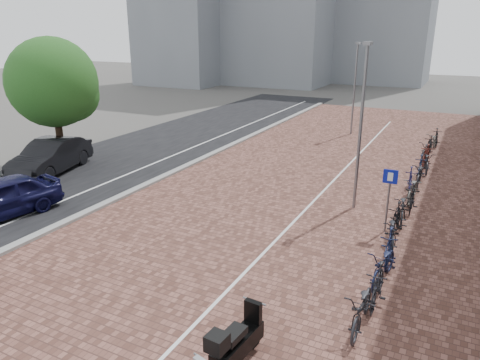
% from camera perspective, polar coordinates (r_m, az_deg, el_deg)
% --- Properties ---
extents(ground, '(140.00, 140.00, 0.00)m').
position_cam_1_polar(ground, '(12.79, -12.58, -13.27)').
color(ground, '#474442').
rests_on(ground, ground).
extents(plaza_brick, '(14.50, 42.00, 0.04)m').
position_cam_1_polar(plaza_brick, '(21.91, 11.84, 0.50)').
color(plaza_brick, brown).
rests_on(plaza_brick, ground).
extents(street_asphalt, '(8.00, 50.00, 0.03)m').
position_cam_1_polar(street_asphalt, '(26.75, -11.49, 3.79)').
color(street_asphalt, black).
rests_on(street_asphalt, ground).
extents(curb, '(0.35, 42.00, 0.14)m').
position_cam_1_polar(curb, '(24.56, -4.30, 2.96)').
color(curb, gray).
rests_on(curb, ground).
extents(lane_line, '(0.12, 44.00, 0.00)m').
position_cam_1_polar(lane_line, '(25.58, -7.95, 3.36)').
color(lane_line, white).
rests_on(lane_line, street_asphalt).
extents(parking_line, '(0.10, 30.00, 0.00)m').
position_cam_1_polar(parking_line, '(21.85, 12.35, 0.49)').
color(parking_line, white).
rests_on(parking_line, plaza_brick).
extents(car_dark, '(2.98, 5.25, 1.64)m').
position_cam_1_polar(car_dark, '(23.65, -22.98, 2.78)').
color(car_dark, black).
rests_on(car_dark, ground).
extents(scooter_mid, '(0.72, 1.83, 1.23)m').
position_cam_1_polar(scooter_mid, '(9.73, -0.30, -19.79)').
color(scooter_mid, black).
rests_on(scooter_mid, ground).
extents(parking_sign, '(0.48, 0.09, 2.28)m').
position_cam_1_polar(parking_sign, '(15.83, 18.44, -1.39)').
color(parking_sign, slate).
rests_on(parking_sign, ground).
extents(lamp_near, '(0.12, 0.12, 6.21)m').
position_cam_1_polar(lamp_near, '(17.32, 15.08, 6.11)').
color(lamp_near, slate).
rests_on(lamp_near, ground).
extents(lamp_far, '(0.12, 0.12, 5.87)m').
position_cam_1_polar(lamp_far, '(30.64, 14.35, 11.03)').
color(lamp_far, gray).
rests_on(lamp_far, ground).
extents(street_tree, '(4.41, 4.41, 6.41)m').
position_cam_1_polar(street_tree, '(24.38, -22.34, 11.13)').
color(street_tree, '#382619').
rests_on(street_tree, ground).
extents(bike_row, '(1.18, 21.43, 1.05)m').
position_cam_1_polar(bike_row, '(19.89, 21.29, -0.70)').
color(bike_row, black).
rests_on(bike_row, ground).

